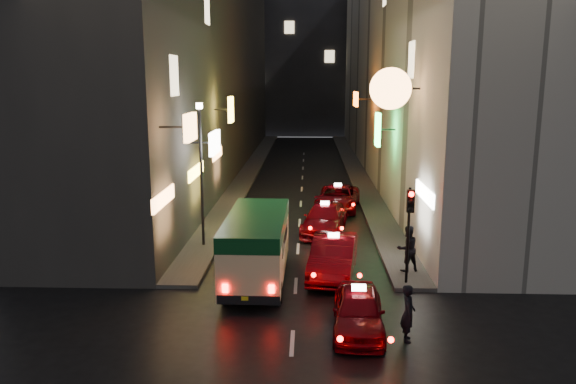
# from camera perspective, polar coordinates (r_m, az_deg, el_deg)

# --- Properties ---
(building_left) EXTENTS (7.43, 52.01, 18.00)m
(building_left) POSITION_cam_1_polar(r_m,az_deg,el_deg) (45.60, -8.81, 13.40)
(building_left) COLOR #363431
(building_left) RESTS_ON ground
(building_right) EXTENTS (8.06, 52.00, 18.00)m
(building_right) POSITION_cam_1_polar(r_m,az_deg,el_deg) (45.46, 11.99, 13.29)
(building_right) COLOR #B7B3A7
(building_right) RESTS_ON ground
(building_far) EXTENTS (30.00, 10.00, 22.00)m
(building_far) POSITION_cam_1_polar(r_m,az_deg,el_deg) (76.88, 1.81, 14.21)
(building_far) COLOR #323237
(building_far) RESTS_ON ground
(sidewalk_left) EXTENTS (1.50, 52.00, 0.15)m
(sidewalk_left) POSITION_cam_1_polar(r_m,az_deg,el_deg) (45.63, -3.83, 2.26)
(sidewalk_left) COLOR #484542
(sidewalk_left) RESTS_ON ground
(sidewalk_right) EXTENTS (1.50, 52.00, 0.15)m
(sidewalk_right) POSITION_cam_1_polar(r_m,az_deg,el_deg) (45.56, 6.87, 2.18)
(sidewalk_right) COLOR #484542
(sidewalk_right) RESTS_ON ground
(minibus) EXTENTS (2.13, 5.93, 2.54)m
(minibus) POSITION_cam_1_polar(r_m,az_deg,el_deg) (20.52, -3.22, -4.95)
(minibus) COLOR #FBDB9C
(minibus) RESTS_ON ground
(taxi_near) EXTENTS (2.18, 4.77, 1.65)m
(taxi_near) POSITION_cam_1_polar(r_m,az_deg,el_deg) (17.10, 7.16, -11.55)
(taxi_near) COLOR #6D030B
(taxi_near) RESTS_ON ground
(taxi_second) EXTENTS (2.96, 5.74, 1.92)m
(taxi_second) POSITION_cam_1_polar(r_m,az_deg,el_deg) (21.51, 4.63, -6.22)
(taxi_second) COLOR #6D030B
(taxi_second) RESTS_ON ground
(taxi_third) EXTENTS (2.82, 5.29, 1.77)m
(taxi_third) POSITION_cam_1_polar(r_m,az_deg,el_deg) (27.38, 3.74, -2.47)
(taxi_third) COLOR #6D030B
(taxi_third) RESTS_ON ground
(taxi_far) EXTENTS (2.75, 5.25, 1.76)m
(taxi_far) POSITION_cam_1_polar(r_m,az_deg,el_deg) (32.11, 5.07, -0.41)
(taxi_far) COLOR #6D030B
(taxi_far) RESTS_ON ground
(pedestrian_crossing) EXTENTS (0.44, 0.65, 1.90)m
(pedestrian_crossing) POSITION_cam_1_polar(r_m,az_deg,el_deg) (16.67, 12.12, -11.58)
(pedestrian_crossing) COLOR black
(pedestrian_crossing) RESTS_ON ground
(pedestrian_sidewalk) EXTENTS (0.88, 0.71, 2.02)m
(pedestrian_sidewalk) POSITION_cam_1_polar(r_m,az_deg,el_deg) (21.91, 12.04, -5.33)
(pedestrian_sidewalk) COLOR black
(pedestrian_sidewalk) RESTS_ON sidewalk_right
(traffic_light) EXTENTS (0.26, 0.43, 3.50)m
(traffic_light) POSITION_cam_1_polar(r_m,az_deg,el_deg) (20.16, 12.26, -2.31)
(traffic_light) COLOR black
(traffic_light) RESTS_ON sidewalk_right
(lamp_post) EXTENTS (0.28, 0.28, 6.22)m
(lamp_post) POSITION_cam_1_polar(r_m,az_deg,el_deg) (24.52, -8.82, 2.73)
(lamp_post) COLOR black
(lamp_post) RESTS_ON sidewalk_left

